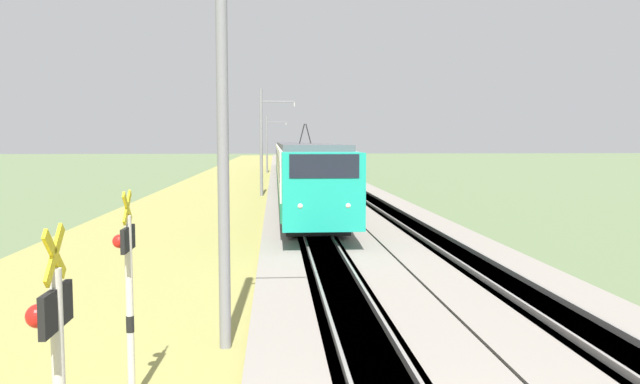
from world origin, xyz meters
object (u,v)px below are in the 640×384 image
(crossing_signal_aux, at_px, (128,278))
(catenary_mast_far, at_px, (267,143))
(passenger_train, at_px, (292,159))
(catenary_mast_near, at_px, (226,135))
(catenary_mast_mid, at_px, (262,142))
(crossing_signal_near, at_px, (57,376))

(crossing_signal_aux, distance_m, catenary_mast_far, 69.39)
(passenger_train, bearing_deg, catenary_mast_far, -172.20)
(passenger_train, distance_m, catenary_mast_near, 48.34)
(catenary_mast_near, bearing_deg, catenary_mast_far, -0.01)
(catenary_mast_near, bearing_deg, crossing_signal_aux, 152.27)
(crossing_signal_aux, height_order, catenary_mast_mid, catenary_mast_mid)
(catenary_mast_mid, distance_m, catenary_mast_far, 33.45)
(passenger_train, height_order, catenary_mast_far, catenary_mast_far)
(passenger_train, distance_m, crossing_signal_aux, 50.84)
(crossing_signal_near, bearing_deg, passenger_train, -93.72)
(crossing_signal_aux, xyz_separation_m, catenary_mast_mid, (35.91, -1.29, 2.01))
(passenger_train, xyz_separation_m, crossing_signal_aux, (-50.69, 3.86, -0.31))
(passenger_train, height_order, crossing_signal_aux, passenger_train)
(catenary_mast_mid, height_order, catenary_mast_far, catenary_mast_mid)
(crossing_signal_near, height_order, crossing_signal_aux, crossing_signal_near)
(catenary_mast_mid, relative_size, catenary_mast_far, 1.06)
(passenger_train, bearing_deg, crossing_signal_near, -3.72)
(catenary_mast_far, bearing_deg, passenger_train, -172.20)
(passenger_train, xyz_separation_m, catenary_mast_near, (-48.23, 2.56, 1.85))
(catenary_mast_near, distance_m, catenary_mast_mid, 33.45)
(passenger_train, relative_size, crossing_signal_aux, 23.24)
(crossing_signal_near, height_order, catenary_mast_near, catenary_mast_near)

